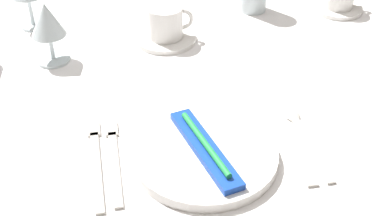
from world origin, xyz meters
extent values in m
cube|color=white|center=(0.00, 0.00, 0.72)|extent=(1.80, 1.10, 0.04)
cube|color=white|center=(0.00, 0.55, 0.61)|extent=(1.80, 0.01, 0.18)
cylinder|color=white|center=(-0.01, -0.27, 0.75)|extent=(0.24, 0.24, 0.02)
cube|color=blue|center=(-0.01, -0.27, 0.76)|extent=(0.09, 0.21, 0.01)
cylinder|color=green|center=(-0.01, -0.27, 0.78)|extent=(0.05, 0.17, 0.01)
cube|color=beige|center=(-0.16, -0.27, 0.74)|extent=(0.01, 0.18, 0.00)
cube|color=beige|center=(-0.16, -0.17, 0.74)|extent=(0.02, 0.04, 0.00)
cube|color=beige|center=(-0.19, -0.27, 0.74)|extent=(0.02, 0.19, 0.00)
cube|color=beige|center=(-0.19, -0.16, 0.74)|extent=(0.02, 0.04, 0.00)
cube|color=beige|center=(0.14, -0.28, 0.74)|extent=(0.02, 0.18, 0.00)
cube|color=beige|center=(0.14, -0.17, 0.74)|extent=(0.02, 0.06, 0.00)
cube|color=beige|center=(0.17, -0.28, 0.74)|extent=(0.02, 0.17, 0.00)
ellipsoid|color=beige|center=(0.17, -0.18, 0.74)|extent=(0.03, 0.04, 0.01)
cylinder|color=white|center=(-0.02, 0.14, 0.74)|extent=(0.14, 0.14, 0.01)
cylinder|color=white|center=(-0.02, 0.14, 0.79)|extent=(0.08, 0.08, 0.07)
torus|color=white|center=(0.02, 0.14, 0.79)|extent=(0.05, 0.01, 0.05)
cylinder|color=white|center=(0.42, 0.22, 0.74)|extent=(0.12, 0.12, 0.01)
cylinder|color=silver|center=(-0.27, 0.10, 0.74)|extent=(0.07, 0.07, 0.01)
cylinder|color=silver|center=(-0.27, 0.10, 0.77)|extent=(0.01, 0.01, 0.06)
cone|color=silver|center=(-0.27, 0.10, 0.84)|extent=(0.07, 0.07, 0.07)
cylinder|color=silver|center=(-0.32, 0.27, 0.74)|extent=(0.06, 0.06, 0.01)
cylinder|color=silver|center=(-0.32, 0.27, 0.78)|extent=(0.01, 0.01, 0.07)
camera|label=1|loc=(-0.15, -0.92, 1.33)|focal=49.78mm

